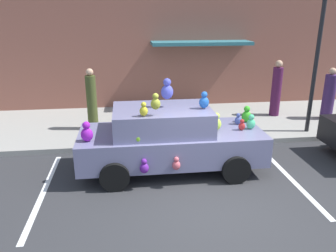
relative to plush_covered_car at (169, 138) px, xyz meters
name	(u,v)px	position (x,y,z in m)	size (l,w,h in m)	color
ground_plane	(216,205)	(0.70, -1.73, -0.81)	(60.00, 60.00, 0.00)	#2D2D30
sidewalk	(177,123)	(0.70, 3.27, -0.73)	(24.00, 4.00, 0.15)	gray
storefront_building	(169,24)	(0.71, 5.42, 2.39)	(24.00, 1.25, 6.40)	brown
parking_stripe_front	(288,176)	(2.70, -0.73, -0.80)	(0.12, 3.60, 0.01)	silver
parking_stripe_rear	(44,191)	(-2.80, -0.73, -0.80)	(0.12, 3.60, 0.01)	silver
plush_covered_car	(169,138)	(0.00, 0.00, 0.00)	(4.29, 1.98, 2.21)	slate
teddy_bear_on_sidewalk	(141,130)	(-0.59, 1.72, -0.36)	(0.33, 0.28, 0.63)	brown
street_lamp_post	(318,48)	(4.49, 1.77, 1.83)	(0.28, 0.28, 4.09)	black
pedestrian_near_shopfront	(329,96)	(5.79, 2.90, 0.14)	(0.39, 0.39, 1.74)	#392251
pedestrian_walking_past	(92,101)	(-2.02, 2.82, 0.24)	(0.31, 0.31, 1.89)	#3E4720
pedestrian_by_lamp	(276,90)	(4.19, 3.50, 0.25)	(0.34, 0.34, 1.93)	#48183D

